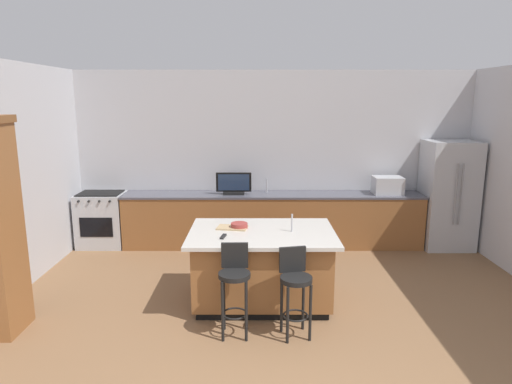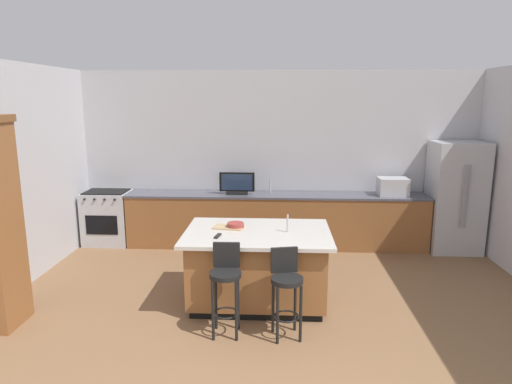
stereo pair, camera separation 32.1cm
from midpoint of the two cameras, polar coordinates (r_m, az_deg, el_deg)
name	(u,v)px [view 2 (the right image)]	position (r m, az deg, el deg)	size (l,w,h in m)	color
wall_back	(278,158)	(7.91, 3.94, 4.38)	(7.31, 0.12, 2.98)	#BCBCC1
counter_back	(276,220)	(7.74, 3.74, -3.57)	(5.08, 0.62, 0.92)	brown
kitchen_island	(258,266)	(5.64, 1.85, -9.39)	(1.78, 1.24, 0.91)	black
refrigerator	(455,197)	(8.18, 24.97, -0.58)	(0.81, 0.75, 1.82)	#B7BABF
range_oven	(108,217)	(8.23, -17.20, -3.10)	(0.78, 0.63, 0.94)	#B7BABF
microwave	(393,187)	(7.88, 18.07, 0.65)	(0.48, 0.36, 0.29)	#B7BABF
tv_monitor	(237,184)	(7.56, -1.21, 0.99)	(0.59, 0.16, 0.37)	black
sink_faucet_back	(270,186)	(7.70, 3.01, 0.78)	(0.02, 0.02, 0.24)	#B2B2B7
sink_faucet_island	(288,223)	(5.47, 5.71, -3.98)	(0.02, 0.02, 0.22)	#B2B2B7
bar_stool_left	(226,281)	(4.87, -1.94, -11.26)	(0.34, 0.34, 0.99)	black
bar_stool_right	(286,286)	(4.86, 5.78, -11.75)	(0.35, 0.36, 0.95)	black
fruit_bowl	(236,225)	(5.63, -0.98, -4.27)	(0.21, 0.21, 0.07)	#993833
cell_phone	(227,226)	(5.69, -2.09, -4.40)	(0.07, 0.15, 0.01)	black
tv_remote	(218,236)	(5.30, -3.15, -5.60)	(0.04, 0.17, 0.02)	black
cutting_board	(229,227)	(5.64, -1.87, -4.49)	(0.37, 0.23, 0.02)	tan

